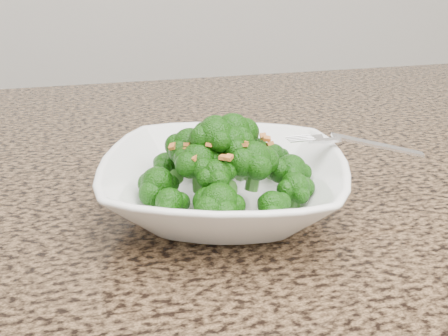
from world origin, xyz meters
name	(u,v)px	position (x,y,z in m)	size (l,w,h in m)	color
granite_counter	(279,182)	(0.00, 0.30, 0.89)	(1.64, 1.04, 0.03)	brown
bowl	(224,185)	(-0.10, 0.21, 0.93)	(0.25, 0.25, 0.06)	white
broccoli_pile	(224,127)	(-0.10, 0.21, 0.99)	(0.22, 0.22, 0.06)	#144C08
garlic_topping	(224,93)	(-0.10, 0.21, 1.03)	(0.13, 0.13, 0.01)	orange
fork	(334,140)	(0.03, 0.21, 0.97)	(0.17, 0.03, 0.01)	silver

